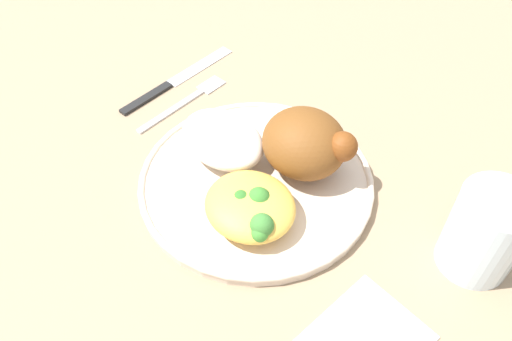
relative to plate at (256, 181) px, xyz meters
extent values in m
plane|color=#947A5C|center=(0.00, 0.00, -0.01)|extent=(2.00, 2.00, 0.00)
cylinder|color=beige|center=(0.00, 0.00, 0.00)|extent=(0.25, 0.25, 0.01)
torus|color=beige|center=(0.00, 0.00, 0.00)|extent=(0.26, 0.26, 0.01)
ellipsoid|color=brown|center=(0.02, 0.05, 0.04)|extent=(0.09, 0.09, 0.07)
sphere|color=brown|center=(0.06, 0.06, 0.06)|extent=(0.03, 0.03, 0.03)
ellipsoid|color=white|center=(-0.05, 0.00, 0.03)|extent=(0.11, 0.08, 0.04)
ellipsoid|color=gold|center=(0.03, -0.04, 0.02)|extent=(0.09, 0.09, 0.03)
sphere|color=#3C7A32|center=(0.06, -0.05, 0.03)|extent=(0.02, 0.02, 0.02)
sphere|color=#397B2C|center=(0.04, -0.03, 0.03)|extent=(0.02, 0.02, 0.02)
sphere|color=#326E27|center=(0.03, -0.05, 0.03)|extent=(0.02, 0.02, 0.02)
sphere|color=#408831|center=(0.07, -0.06, 0.03)|extent=(0.02, 0.02, 0.02)
cube|color=silver|center=(-0.16, 0.01, 0.00)|extent=(0.02, 0.11, 0.01)
cube|color=silver|center=(-0.17, 0.08, -0.01)|extent=(0.02, 0.04, 0.00)
cube|color=black|center=(-0.21, 0.00, 0.00)|extent=(0.02, 0.08, 0.01)
cube|color=silver|center=(-0.21, 0.10, -0.01)|extent=(0.03, 0.11, 0.00)
cylinder|color=silver|center=(0.21, 0.08, 0.04)|extent=(0.07, 0.07, 0.09)
camera|label=1|loc=(0.27, -0.26, 0.42)|focal=35.80mm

